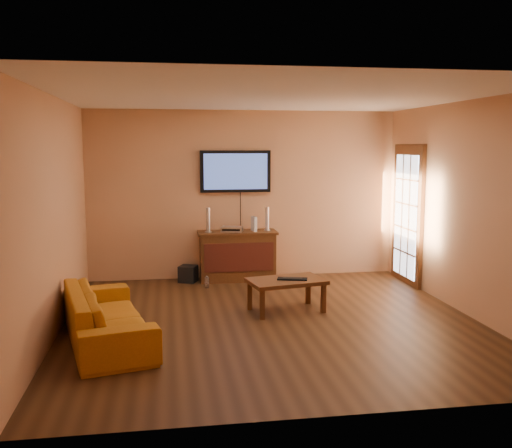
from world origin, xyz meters
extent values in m
plane|color=#331D0E|center=(0.00, 0.00, 0.00)|extent=(5.00, 5.00, 0.00)
plane|color=tan|center=(0.00, 2.50, 1.35)|extent=(5.00, 0.00, 5.00)
plane|color=tan|center=(-2.50, 0.00, 1.35)|extent=(0.00, 5.00, 5.00)
plane|color=tan|center=(2.50, 0.00, 1.35)|extent=(0.00, 5.00, 5.00)
plane|color=white|center=(0.00, 0.00, 2.70)|extent=(5.00, 5.00, 0.00)
cube|color=#462410|center=(2.46, 1.70, 1.05)|extent=(0.06, 1.02, 2.22)
cube|color=white|center=(2.42, 1.70, 1.05)|extent=(0.01, 0.79, 1.89)
cube|color=#462410|center=(-0.15, 2.26, 0.37)|extent=(1.18, 0.44, 0.75)
cube|color=black|center=(-0.15, 2.03, 0.41)|extent=(1.09, 0.02, 0.45)
cube|color=#462410|center=(-0.15, 2.26, 0.77)|extent=(1.25, 0.48, 0.04)
cube|color=black|center=(-0.15, 2.46, 1.73)|extent=(1.13, 0.07, 0.67)
cube|color=#395096|center=(-0.15, 2.42, 1.73)|extent=(1.02, 0.01, 0.57)
cube|color=#462410|center=(0.26, 0.42, 0.40)|extent=(1.06, 0.76, 0.05)
cube|color=#462410|center=(-0.10, 0.12, 0.19)|extent=(0.06, 0.06, 0.37)
cube|color=#462410|center=(0.72, 0.28, 0.19)|extent=(0.06, 0.06, 0.37)
cube|color=#462410|center=(-0.19, 0.57, 0.19)|extent=(0.06, 0.06, 0.37)
cube|color=#462410|center=(0.63, 0.73, 0.19)|extent=(0.06, 0.06, 0.37)
imported|color=#BC6D14|center=(-1.92, -0.41, 0.39)|extent=(1.02, 2.06, 0.78)
cylinder|color=silver|center=(-0.61, 2.22, 0.80)|extent=(0.11, 0.11, 0.02)
cylinder|color=silver|center=(-0.61, 2.22, 0.99)|extent=(0.06, 0.06, 0.37)
cylinder|color=silver|center=(0.34, 2.28, 0.80)|extent=(0.10, 0.10, 0.02)
cylinder|color=silver|center=(0.34, 2.28, 0.99)|extent=(0.06, 0.06, 0.36)
cube|color=silver|center=(-0.23, 2.27, 0.83)|extent=(0.38, 0.31, 0.08)
cube|color=white|center=(0.12, 2.23, 0.90)|extent=(0.08, 0.18, 0.23)
cube|color=black|center=(-0.93, 2.25, 0.13)|extent=(0.33, 0.33, 0.26)
cylinder|color=white|center=(-0.67, 1.82, 0.08)|extent=(0.06, 0.06, 0.17)
sphere|color=white|center=(-0.67, 1.82, 0.17)|extent=(0.03, 0.03, 0.03)
cube|color=black|center=(0.34, 0.40, 0.43)|extent=(0.41, 0.24, 0.02)
cube|color=black|center=(0.34, 0.40, 0.44)|extent=(0.27, 0.17, 0.01)
camera|label=1|loc=(-1.24, -6.63, 2.12)|focal=40.00mm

